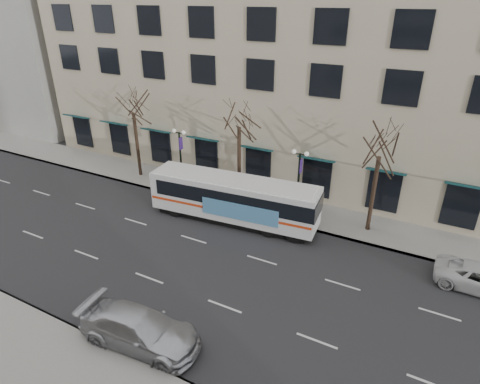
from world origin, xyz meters
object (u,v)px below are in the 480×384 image
Objects in this scene: lamp_post_right at (298,181)px; tree_far_right at (382,142)px; lamp_post_left at (181,157)px; city_bus at (235,198)px; tree_far_left at (132,102)px; tree_far_mid at (239,114)px; silver_car at (140,329)px.

tree_far_right is at bearing 6.85° from lamp_post_right.
lamp_post_left is 0.43× the size of city_bus.
lamp_post_right is at bearing -2.29° from tree_far_left.
tree_far_mid is 10.01m from tree_far_right.
tree_far_left reaches higher than lamp_post_left.
tree_far_left is at bearing 35.32° from silver_car.
tree_far_mid is 0.70× the size of city_bus.
tree_far_mid is 6.06m from city_bus.
tree_far_right is 15.40m from lamp_post_left.
tree_far_right reaches higher than city_bus.
tree_far_mid is 6.41m from lamp_post_right.
lamp_post_right is (15.01, -0.60, -3.75)m from tree_far_left.
city_bus is at bearing -161.15° from tree_far_right.
tree_far_right is at bearing 0.00° from tree_far_left.
tree_far_mid reaches higher than silver_car.
tree_far_left is at bearing -180.00° from tree_far_mid.
tree_far_left reaches higher than silver_car.
tree_far_mid is at bearing 173.17° from lamp_post_right.
lamp_post_left is 10.00m from lamp_post_right.
tree_far_left is at bearing 173.17° from lamp_post_left.
lamp_post_left is (-4.99, -0.60, -3.96)m from tree_far_mid.
silver_car is at bearing -87.77° from city_bus.
lamp_post_right is (-4.99, -0.60, -3.48)m from tree_far_right.
city_bus is 12.14m from silver_car.
lamp_post_left is at bearing 153.86° from city_bus.
silver_car is at bearing -115.78° from tree_far_right.
city_bus is at bearing -67.80° from tree_far_mid.
tree_far_right is at bearing 2.29° from lamp_post_left.
tree_far_right reaches higher than silver_car.
tree_far_mid is (10.00, 0.00, 0.21)m from tree_far_left.
tree_far_mid is 1.64× the size of lamp_post_left.
city_bus reaches higher than silver_car.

